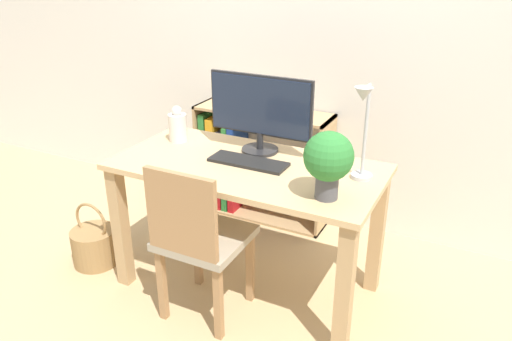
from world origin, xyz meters
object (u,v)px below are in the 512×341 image
(monitor, at_px, (260,109))
(vase, at_px, (178,126))
(desk_lamp, at_px, (363,125))
(bookshelf, at_px, (241,163))
(potted_plant, at_px, (328,159))
(chair, at_px, (198,237))
(basket, at_px, (95,245))
(keyboard, at_px, (248,162))

(monitor, relative_size, vase, 2.83)
(desk_lamp, distance_m, bookshelf, 1.40)
(desk_lamp, height_order, potted_plant, desk_lamp)
(bookshelf, bearing_deg, desk_lamp, -35.57)
(potted_plant, bearing_deg, desk_lamp, 69.61)
(potted_plant, xyz_separation_m, chair, (-0.57, -0.16, -0.45))
(chair, height_order, bookshelf, chair)
(chair, bearing_deg, basket, 166.03)
(keyboard, bearing_deg, vase, 167.28)
(potted_plant, bearing_deg, monitor, 143.84)
(monitor, distance_m, vase, 0.51)
(monitor, xyz_separation_m, potted_plant, (0.50, -0.37, -0.05))
(keyboard, distance_m, chair, 0.45)
(desk_lamp, bearing_deg, potted_plant, -110.39)
(monitor, height_order, potted_plant, monitor)
(keyboard, relative_size, vase, 1.98)
(keyboard, relative_size, desk_lamp, 0.88)
(keyboard, relative_size, basket, 1.02)
(basket, bearing_deg, potted_plant, 1.78)
(monitor, distance_m, desk_lamp, 0.60)
(desk_lamp, bearing_deg, keyboard, -177.09)
(desk_lamp, xyz_separation_m, chair, (-0.65, -0.38, -0.55))
(monitor, bearing_deg, bookshelf, 126.98)
(keyboard, bearing_deg, monitor, 97.32)
(potted_plant, bearing_deg, basket, -178.22)
(basket, bearing_deg, desk_lamp, 9.96)
(vase, bearing_deg, bookshelf, 85.53)
(vase, distance_m, bookshelf, 0.79)
(desk_lamp, bearing_deg, bookshelf, 144.43)
(potted_plant, relative_size, basket, 0.76)
(vase, xyz_separation_m, basket, (-0.41, -0.34, -0.70))
(basket, bearing_deg, keyboard, 14.14)
(desk_lamp, bearing_deg, chair, -149.84)
(monitor, relative_size, chair, 0.68)
(keyboard, distance_m, bookshelf, 0.96)
(bookshelf, distance_m, basket, 1.11)
(monitor, xyz_separation_m, chair, (-0.07, -0.53, -0.50))
(vase, height_order, bookshelf, vase)
(monitor, bearing_deg, chair, -97.36)
(potted_plant, distance_m, bookshelf, 1.43)
(desk_lamp, height_order, bookshelf, desk_lamp)
(bookshelf, bearing_deg, potted_plant, -45.21)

